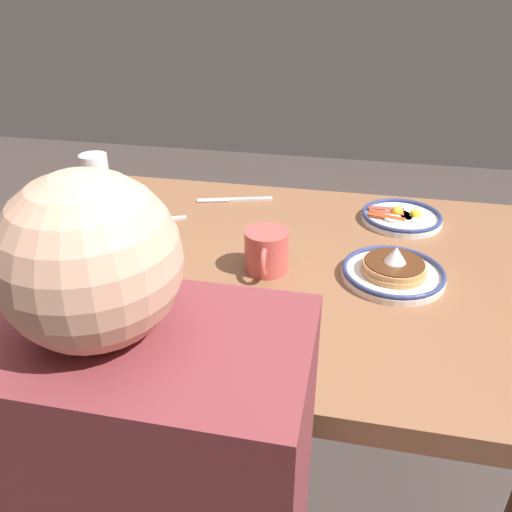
# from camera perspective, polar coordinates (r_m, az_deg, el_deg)

# --- Properties ---
(ground_plane) EXTENTS (6.00, 6.00, 0.00)m
(ground_plane) POSITION_cam_1_polar(r_m,az_deg,el_deg) (1.70, -1.17, -22.75)
(ground_plane) COLOR #403532
(dining_table) EXTENTS (1.38, 0.89, 0.75)m
(dining_table) POSITION_cam_1_polar(r_m,az_deg,el_deg) (1.24, -1.48, -3.11)
(dining_table) COLOR brown
(dining_table) RESTS_ON ground_plane
(plate_near_main) EXTENTS (0.21, 0.21, 0.04)m
(plate_near_main) POSITION_cam_1_polar(r_m,az_deg,el_deg) (1.42, 15.63, 4.15)
(plate_near_main) COLOR silver
(plate_near_main) RESTS_ON dining_table
(plate_center_pancakes) EXTENTS (0.26, 0.26, 0.05)m
(plate_center_pancakes) POSITION_cam_1_polar(r_m,az_deg,el_deg) (1.20, -18.41, -1.10)
(plate_center_pancakes) COLOR white
(plate_center_pancakes) RESTS_ON dining_table
(plate_far_companion) EXTENTS (0.22, 0.22, 0.08)m
(plate_far_companion) POSITION_cam_1_polar(r_m,az_deg,el_deg) (1.15, 14.81, -1.58)
(plate_far_companion) COLOR silver
(plate_far_companion) RESTS_ON dining_table
(coffee_mug) EXTENTS (0.10, 0.13, 0.09)m
(coffee_mug) POSITION_cam_1_polar(r_m,az_deg,el_deg) (1.13, 1.13, 0.56)
(coffee_mug) COLOR #BF4C47
(coffee_mug) RESTS_ON dining_table
(drinking_glass) EXTENTS (0.08, 0.08, 0.11)m
(drinking_glass) POSITION_cam_1_polar(r_m,az_deg,el_deg) (1.62, -17.15, 8.44)
(drinking_glass) COLOR silver
(drinking_glass) RESTS_ON dining_table
(fork_near) EXTENTS (0.19, 0.09, 0.01)m
(fork_near) POSITION_cam_1_polar(r_m,az_deg,el_deg) (1.40, -11.79, 3.84)
(fork_near) COLOR silver
(fork_near) RESTS_ON dining_table
(butter_knife) EXTENTS (0.21, 0.08, 0.01)m
(butter_knife) POSITION_cam_1_polar(r_m,az_deg,el_deg) (1.50, -2.36, 6.21)
(butter_knife) COLOR silver
(butter_knife) RESTS_ON dining_table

